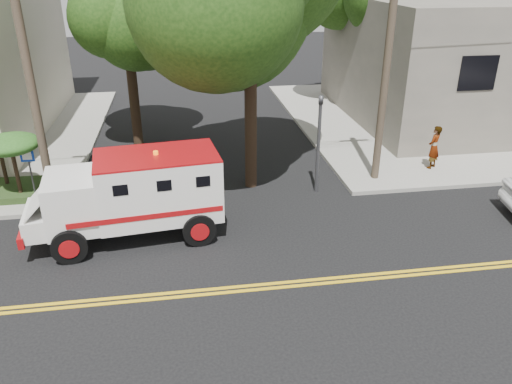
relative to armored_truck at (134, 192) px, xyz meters
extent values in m
plane|color=black|center=(2.51, -3.25, -1.49)|extent=(100.00, 100.00, 0.00)
cube|color=gray|center=(16.01, 10.25, -1.42)|extent=(17.00, 17.00, 0.15)
cube|color=#605C52|center=(17.51, 10.75, 1.66)|extent=(14.00, 12.00, 6.00)
cylinder|color=#382D23|center=(-3.09, 2.75, 3.01)|extent=(0.28, 0.28, 9.00)
cylinder|color=#382D23|center=(8.81, 2.95, 3.01)|extent=(0.28, 0.28, 9.00)
cylinder|color=black|center=(4.01, 3.25, 2.01)|extent=(0.44, 0.44, 7.00)
cylinder|color=black|center=(-0.49, 8.75, 1.31)|extent=(0.44, 0.44, 5.60)
sphere|color=#17360E|center=(-0.49, 8.75, 4.11)|extent=(3.92, 3.92, 3.92)
sphere|color=#17360E|center=(0.35, 8.19, 4.53)|extent=(3.36, 3.36, 3.36)
cylinder|color=black|center=(11.01, 12.75, 1.48)|extent=(0.44, 0.44, 5.95)
cylinder|color=#3F3F42|center=(6.31, 2.35, 0.31)|extent=(0.12, 0.12, 3.60)
imported|color=#3F3F42|center=(6.31, 2.35, 1.66)|extent=(0.15, 0.18, 0.90)
cylinder|color=#3F3F42|center=(-3.69, 2.95, -0.49)|extent=(0.06, 0.06, 2.00)
cube|color=#0C33A5|center=(-3.69, 2.89, 0.31)|extent=(0.45, 0.03, 0.45)
cube|color=#1E3314|center=(-4.99, 3.55, -1.22)|extent=(3.20, 2.00, 0.24)
cylinder|color=black|center=(-4.89, 3.95, -0.42)|extent=(0.14, 0.14, 1.36)
cylinder|color=black|center=(-4.19, 3.05, -0.26)|extent=(0.14, 0.14, 1.68)
ellipsoid|color=#214B16|center=(-4.19, 3.05, 0.68)|extent=(1.91, 1.91, 0.66)
cube|color=white|center=(0.74, 0.08, 0.11)|extent=(3.79, 2.50, 1.92)
cube|color=white|center=(-1.72, -0.20, -0.07)|extent=(1.68, 2.17, 1.56)
cube|color=black|center=(-2.43, -0.28, 0.34)|extent=(0.23, 1.55, 0.64)
cube|color=white|center=(-2.67, -0.30, -0.53)|extent=(1.03, 1.91, 0.64)
cube|color=#9C0C0F|center=(-3.13, -0.36, -0.76)|extent=(0.39, 1.98, 0.32)
cube|color=#9C0C0F|center=(0.74, 0.08, 1.10)|extent=(3.79, 2.50, 0.05)
cylinder|color=black|center=(-1.78, -1.24, -0.99)|extent=(1.03, 0.41, 1.01)
cylinder|color=black|center=(-2.01, 0.80, -0.99)|extent=(1.03, 0.41, 1.01)
cylinder|color=black|center=(1.86, -0.82, -0.99)|extent=(1.03, 0.41, 1.01)
cylinder|color=black|center=(1.63, 1.22, -0.99)|extent=(1.03, 0.41, 1.01)
imported|color=gray|center=(11.43, 3.54, -0.47)|extent=(0.76, 0.73, 1.75)
imported|color=gray|center=(11.54, 5.31, -0.46)|extent=(1.00, 0.86, 1.77)
camera|label=1|loc=(1.53, -13.89, 6.27)|focal=35.00mm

